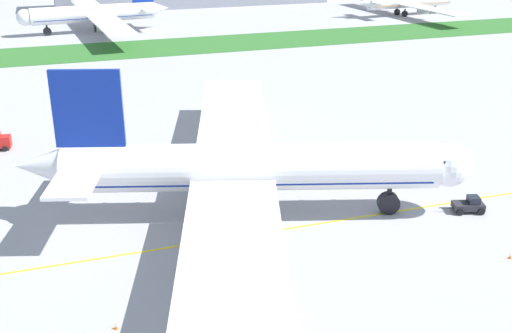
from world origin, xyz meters
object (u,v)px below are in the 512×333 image
traffic_cone_near_nose (510,256)px  traffic_cone_port_wing (116,326)px  parked_airliner_far_right (96,14)px  pushback_tug (469,205)px  ground_crew_wingwalker_port (276,211)px  airliner_foreground (245,168)px  parked_airliner_far_outer (406,2)px

traffic_cone_near_nose → traffic_cone_port_wing: (-43.07, 0.92, 0.00)m
parked_airliner_far_right → traffic_cone_near_nose: bearing=-78.7°
pushback_tug → ground_crew_wingwalker_port: 24.76m
ground_crew_wingwalker_port → parked_airliner_far_right: (-9.68, 138.46, 4.68)m
traffic_cone_port_wing → parked_airliner_far_right: (12.06, 154.83, 5.39)m
traffic_cone_near_nose → parked_airliner_far_right: 158.90m
airliner_foreground → pushback_tug: airliner_foreground is taller
airliner_foreground → traffic_cone_port_wing: airliner_foreground is taller
traffic_cone_near_nose → parked_airliner_far_right: parked_airliner_far_right is taller
parked_airliner_far_right → parked_airliner_far_outer: bearing=-0.6°
airliner_foreground → pushback_tug: bearing=-16.4°
traffic_cone_port_wing → traffic_cone_near_nose: bearing=-1.2°
airliner_foreground → pushback_tug: size_ratio=15.27×
pushback_tug → traffic_cone_port_wing: (-45.77, -10.40, -0.68)m
airliner_foreground → pushback_tug: 29.12m
parked_airliner_far_right → airliner_foreground: bearing=-87.4°
traffic_cone_near_nose → airliner_foreground: bearing=141.9°
ground_crew_wingwalker_port → parked_airliner_far_outer: (100.04, 137.33, 3.87)m
traffic_cone_port_wing → ground_crew_wingwalker_port: bearing=37.0°
pushback_tug → traffic_cone_port_wing: size_ratio=9.88×
airliner_foreground → traffic_cone_port_wing: bearing=-134.8°
traffic_cone_near_nose → parked_airliner_far_outer: bearing=63.0°
parked_airliner_far_right → parked_airliner_far_outer: 109.72m
traffic_cone_port_wing → parked_airliner_far_right: bearing=85.5°
traffic_cone_port_wing → parked_airliner_far_outer: bearing=51.6°
pushback_tug → traffic_cone_near_nose: bearing=-103.4°
pushback_tug → ground_crew_wingwalker_port: pushback_tug is taller
airliner_foreground → ground_crew_wingwalker_port: size_ratio=53.74×
traffic_cone_near_nose → parked_airliner_far_right: bearing=101.3°
parked_airliner_far_right → parked_airliner_far_outer: (109.72, -1.13, -0.81)m
ground_crew_wingwalker_port → parked_airliner_far_right: size_ratio=0.02×
ground_crew_wingwalker_port → parked_airliner_far_outer: bearing=53.9°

